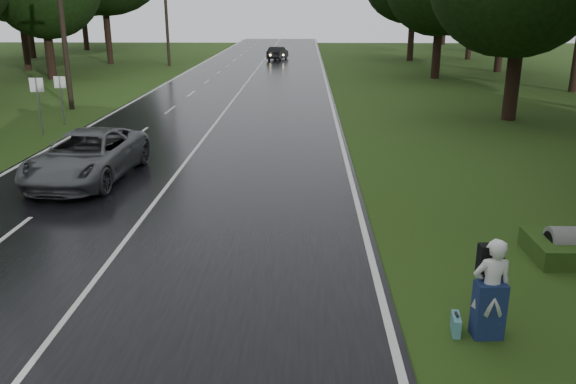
% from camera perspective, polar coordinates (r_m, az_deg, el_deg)
% --- Properties ---
extents(ground, '(160.00, 160.00, 0.00)m').
position_cam_1_polar(ground, '(13.09, -17.77, -7.62)').
color(ground, '#274313').
rests_on(ground, ground).
extents(road, '(12.00, 140.00, 0.04)m').
position_cam_1_polar(road, '(31.87, -6.12, 7.93)').
color(road, black).
rests_on(road, ground).
extents(lane_center, '(0.12, 140.00, 0.01)m').
position_cam_1_polar(lane_center, '(31.86, -6.12, 7.97)').
color(lane_center, silver).
rests_on(lane_center, road).
extents(grey_car, '(2.92, 5.72, 1.55)m').
position_cam_1_polar(grey_car, '(19.83, -19.05, 3.36)').
color(grey_car, '#55585B').
rests_on(grey_car, road).
extents(far_car, '(2.17, 4.16, 1.31)m').
position_cam_1_polar(far_car, '(62.17, -1.02, 13.43)').
color(far_car, black).
rests_on(far_car, road).
extents(hitchhiker, '(0.69, 0.63, 1.81)m').
position_cam_1_polar(hitchhiker, '(10.50, 19.18, -9.20)').
color(hitchhiker, silver).
rests_on(hitchhiker, ground).
extents(suitcase, '(0.19, 0.47, 0.33)m').
position_cam_1_polar(suitcase, '(10.75, 16.08, -12.31)').
color(suitcase, teal).
rests_on(suitcase, ground).
extents(utility_pole_mid, '(1.80, 0.28, 9.07)m').
position_cam_1_polar(utility_pole_mid, '(34.37, -20.36, 7.61)').
color(utility_pole_mid, black).
rests_on(utility_pole_mid, ground).
extents(utility_pole_far, '(1.80, 0.28, 10.00)m').
position_cam_1_polar(utility_pole_far, '(57.05, -11.52, 12.00)').
color(utility_pole_far, black).
rests_on(utility_pole_far, ground).
extents(road_sign_a, '(0.60, 0.10, 2.48)m').
position_cam_1_polar(road_sign_a, '(27.82, -22.83, 5.15)').
color(road_sign_a, white).
rests_on(road_sign_a, ground).
extents(road_sign_b, '(0.55, 0.10, 2.27)m').
position_cam_1_polar(road_sign_b, '(29.99, -20.99, 6.19)').
color(road_sign_b, white).
rests_on(road_sign_b, ground).
extents(tree_left_e, '(7.66, 7.66, 11.96)m').
position_cam_1_polar(tree_left_e, '(49.18, -22.00, 10.20)').
color(tree_left_e, black).
rests_on(tree_left_e, ground).
extents(tree_left_f, '(11.44, 11.44, 17.88)m').
position_cam_1_polar(tree_left_f, '(60.39, -16.93, 11.90)').
color(tree_left_f, black).
rests_on(tree_left_f, ground).
extents(tree_right_d, '(7.71, 7.71, 12.04)m').
position_cam_1_polar(tree_right_d, '(31.23, 20.72, 6.65)').
color(tree_right_d, black).
rests_on(tree_right_d, ground).
extents(tree_right_e, '(7.96, 7.96, 12.44)m').
position_cam_1_polar(tree_right_e, '(47.58, 14.14, 10.72)').
color(tree_right_e, black).
rests_on(tree_right_e, ground).
extents(tree_right_f, '(9.20, 9.20, 14.37)m').
position_cam_1_polar(tree_right_f, '(62.50, 11.80, 12.46)').
color(tree_right_f, black).
rests_on(tree_right_f, ground).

